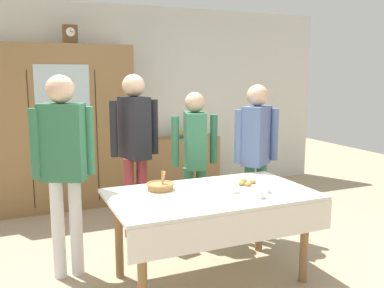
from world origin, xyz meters
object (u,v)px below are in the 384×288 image
(bookshelf_low, at_px, (179,165))
(book_stack, at_px, (179,135))
(tea_cup_center, at_px, (260,196))
(person_near_right_end, at_px, (135,139))
(tea_cup_back_edge, at_px, (266,190))
(person_by_cabinet, at_px, (195,151))
(spoon_mid_left, at_px, (173,203))
(person_behind_table_left, at_px, (256,147))
(wall_cabinet, at_px, (62,128))
(spoon_back_edge, at_px, (171,211))
(bread_basket, at_px, (160,186))
(pastry_plate, at_px, (247,184))
(person_beside_shelf, at_px, (64,156))
(mantel_clock, at_px, (70,35))
(dining_table, at_px, (213,206))
(spoon_near_left, at_px, (283,183))
(tea_cup_far_left, at_px, (234,190))

(bookshelf_low, height_order, book_stack, book_stack)
(tea_cup_center, relative_size, person_near_right_end, 0.07)
(tea_cup_back_edge, height_order, person_by_cabinet, person_by_cabinet)
(spoon_mid_left, height_order, person_behind_table_left, person_behind_table_left)
(wall_cabinet, relative_size, person_by_cabinet, 1.35)
(book_stack, relative_size, spoon_mid_left, 1.98)
(wall_cabinet, xyz_separation_m, spoon_back_edge, (0.42, -2.88, -0.29))
(bread_basket, distance_m, spoon_back_edge, 0.59)
(tea_cup_center, height_order, pastry_plate, tea_cup_center)
(tea_cup_back_edge, bearing_deg, person_beside_shelf, 153.68)
(mantel_clock, bearing_deg, dining_table, -73.86)
(person_beside_shelf, bearing_deg, tea_cup_center, -32.18)
(tea_cup_back_edge, relative_size, person_beside_shelf, 0.07)
(bread_basket, height_order, person_beside_shelf, person_beside_shelf)
(book_stack, relative_size, spoon_back_edge, 1.98)
(tea_cup_back_edge, bearing_deg, dining_table, 158.33)
(person_beside_shelf, distance_m, person_near_right_end, 1.03)
(book_stack, bearing_deg, tea_cup_center, -99.01)
(book_stack, distance_m, spoon_mid_left, 3.00)
(spoon_near_left, height_order, person_behind_table_left, person_behind_table_left)
(dining_table, bearing_deg, pastry_plate, 15.74)
(dining_table, relative_size, pastry_plate, 6.05)
(pastry_plate, xyz_separation_m, spoon_mid_left, (-0.79, -0.24, -0.01))
(bread_basket, relative_size, person_beside_shelf, 0.14)
(mantel_clock, distance_m, spoon_mid_left, 3.11)
(bookshelf_low, xyz_separation_m, spoon_near_left, (-0.02, -2.60, 0.36))
(dining_table, xyz_separation_m, spoon_back_edge, (-0.48, -0.30, 0.11))
(dining_table, xyz_separation_m, tea_cup_center, (0.28, -0.29, 0.13))
(wall_cabinet, bearing_deg, bread_basket, -76.87)
(tea_cup_far_left, relative_size, bread_basket, 0.54)
(pastry_plate, bearing_deg, spoon_mid_left, -163.30)
(spoon_mid_left, xyz_separation_m, person_near_right_end, (0.09, 1.37, 0.30))
(book_stack, height_order, spoon_back_edge, book_stack)
(wall_cabinet, bearing_deg, spoon_back_edge, -81.71)
(bookshelf_low, xyz_separation_m, tea_cup_center, (-0.46, -2.92, 0.38))
(spoon_near_left, relative_size, person_beside_shelf, 0.07)
(person_behind_table_left, bearing_deg, pastry_plate, -128.29)
(person_behind_table_left, height_order, person_near_right_end, person_near_right_end)
(tea_cup_center, relative_size, bread_basket, 0.54)
(pastry_plate, distance_m, person_by_cabinet, 0.87)
(bread_basket, bearing_deg, person_near_right_end, 86.97)
(wall_cabinet, distance_m, spoon_near_left, 3.04)
(tea_cup_far_left, bearing_deg, person_beside_shelf, 152.85)
(bread_basket, bearing_deg, book_stack, 64.87)
(spoon_back_edge, relative_size, spoon_near_left, 1.00)
(pastry_plate, xyz_separation_m, person_behind_table_left, (0.45, 0.57, 0.21))
(book_stack, distance_m, person_by_cabinet, 1.75)
(tea_cup_back_edge, xyz_separation_m, bread_basket, (-0.77, 0.45, 0.01))
(book_stack, xyz_separation_m, pastry_plate, (-0.36, -2.53, -0.08))
(tea_cup_far_left, bearing_deg, person_near_right_end, 109.90)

